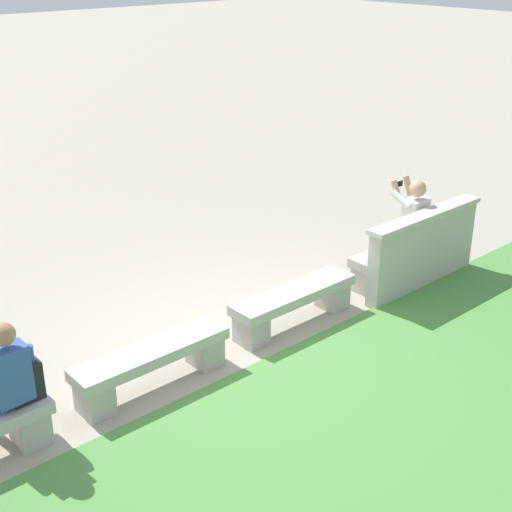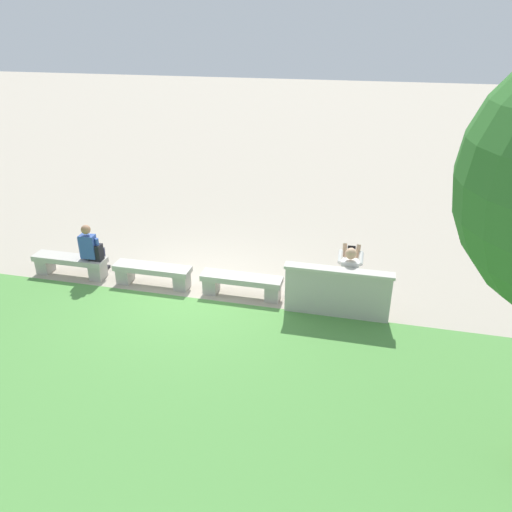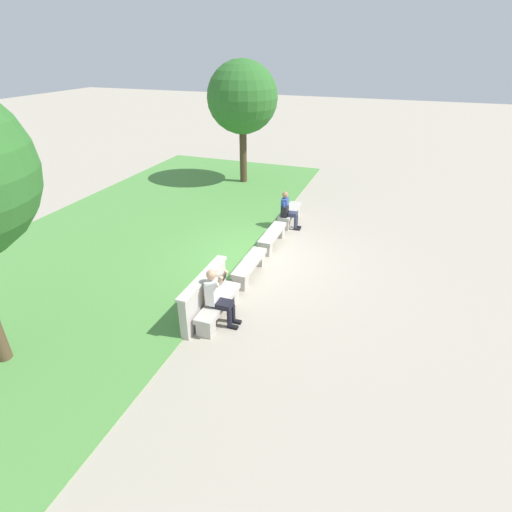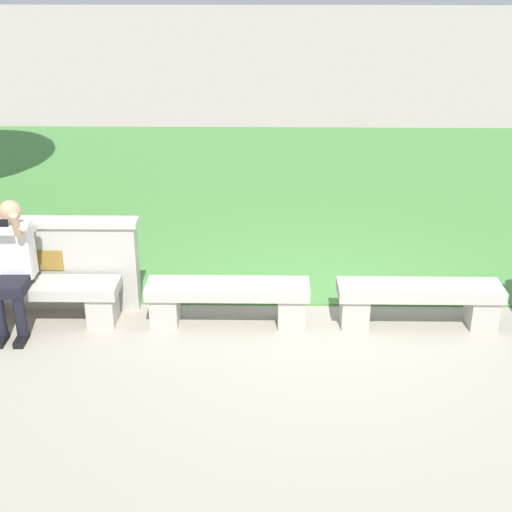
{
  "view_description": "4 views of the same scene",
  "coord_description": "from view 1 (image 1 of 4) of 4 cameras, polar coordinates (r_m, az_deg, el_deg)",
  "views": [
    {
      "loc": [
        4.17,
        5.24,
        4.11
      ],
      "look_at": [
        -0.53,
        -0.15,
        0.95
      ],
      "focal_mm": 50.0,
      "sensor_mm": 36.0,
      "label": 1
    },
    {
      "loc": [
        -3.36,
        8.62,
        5.18
      ],
      "look_at": [
        -1.18,
        -0.44,
        0.72
      ],
      "focal_mm": 35.0,
      "sensor_mm": 36.0,
      "label": 2
    },
    {
      "loc": [
        -9.58,
        -3.33,
        5.51
      ],
      "look_at": [
        -1.23,
        -0.27,
        0.76
      ],
      "focal_mm": 28.0,
      "sensor_mm": 36.0,
      "label": 3
    },
    {
      "loc": [
        -0.59,
        -6.51,
        3.65
      ],
      "look_at": [
        -0.69,
        -0.01,
        0.77
      ],
      "focal_mm": 50.0,
      "sensor_mm": 36.0,
      "label": 4
    }
  ],
  "objects": [
    {
      "name": "ground_plane",
      "position": [
        7.86,
        -2.19,
        -7.74
      ],
      "size": [
        80.0,
        80.0,
        0.0
      ],
      "primitive_type": "plane",
      "color": "#A89E8C"
    },
    {
      "name": "bench_main",
      "position": [
        9.62,
        11.49,
        -0.07
      ],
      "size": [
        1.67,
        0.4,
        0.45
      ],
      "color": "#B7B2A8",
      "rests_on": "ground"
    },
    {
      "name": "bench_near",
      "position": [
        8.28,
        3.06,
        -3.69
      ],
      "size": [
        1.67,
        0.4,
        0.45
      ],
      "color": "#B7B2A8",
      "rests_on": "ground"
    },
    {
      "name": "bench_mid",
      "position": [
        7.23,
        -8.32,
        -8.37
      ],
      "size": [
        1.67,
        0.4,
        0.45
      ],
      "color": "#B7B2A8",
      "rests_on": "ground"
    },
    {
      "name": "backrest_wall_with_plaque",
      "position": [
        9.35,
        13.23,
        0.55
      ],
      "size": [
        2.03,
        0.24,
        1.01
      ],
      "color": "#B7B2A8",
      "rests_on": "ground"
    },
    {
      "name": "person_photographer",
      "position": [
        9.63,
        12.0,
        2.77
      ],
      "size": [
        0.48,
        0.73,
        1.32
      ],
      "color": "black",
      "rests_on": "ground"
    },
    {
      "name": "person_distant",
      "position": [
        6.57,
        -19.38,
        -9.3
      ],
      "size": [
        0.48,
        0.69,
        1.26
      ],
      "color": "black",
      "rests_on": "ground"
    },
    {
      "name": "backpack",
      "position": [
        6.58,
        -18.06,
        -9.51
      ],
      "size": [
        0.28,
        0.24,
        0.43
      ],
      "color": "black",
      "rests_on": "bench_far"
    }
  ]
}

